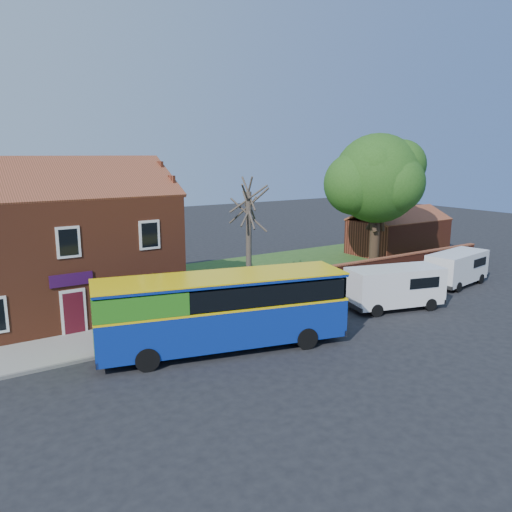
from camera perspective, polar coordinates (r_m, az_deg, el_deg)
ground at (r=22.36m, az=2.92°, el=-11.23°), size 120.00×120.00×0.00m
pavement at (r=24.55m, az=-19.00°, el=-9.59°), size 18.00×3.50×0.12m
kerb at (r=22.96m, az=-17.91°, el=-10.99°), size 18.00×0.15×0.14m
grass_strip at (r=39.83m, az=7.16°, el=-1.04°), size 26.00×12.00×0.04m
shop_building at (r=29.10m, az=-22.27°, el=0.31°), size 12.30×8.13×10.50m
boundary_wall at (r=35.40m, az=13.44°, el=-1.55°), size 22.00×0.38×1.60m
outbuilding at (r=45.77m, az=15.88°, el=2.28°), size 8.20×5.06×4.17m
bus at (r=22.35m, az=-4.74°, el=-6.02°), size 11.50×5.34×3.39m
van_near at (r=29.39m, az=15.58°, el=-3.30°), size 5.78×3.47×2.38m
van_far at (r=36.00m, az=21.99°, el=-1.16°), size 5.33×2.81×2.22m
large_tree at (r=38.71m, az=13.59°, el=8.31°), size 8.35×6.60×10.18m
bare_tree at (r=31.95m, az=-0.84°, el=2.38°), size 2.59×3.09×6.92m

